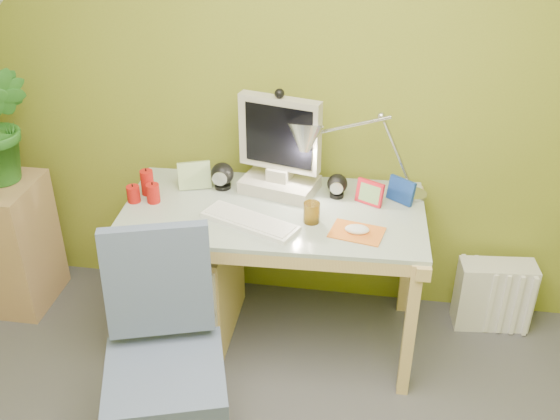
# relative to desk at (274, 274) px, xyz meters

# --- Properties ---
(wall_back) EXTENTS (3.20, 0.01, 2.40)m
(wall_back) POSITION_rel_desk_xyz_m (0.06, 0.38, 0.84)
(wall_back) COLOR olive
(wall_back) RESTS_ON floor
(desk) EXTENTS (1.37, 0.73, 0.72)m
(desk) POSITION_rel_desk_xyz_m (0.00, 0.00, 0.00)
(desk) COLOR tan
(desk) RESTS_ON floor
(monitor) EXTENTS (0.39, 0.28, 0.48)m
(monitor) POSITION_rel_desk_xyz_m (0.00, 0.18, 0.60)
(monitor) COLOR #B5B0A3
(monitor) RESTS_ON desk
(speaker_left) EXTENTS (0.12, 0.12, 0.13)m
(speaker_left) POSITION_rel_desk_xyz_m (-0.27, 0.16, 0.43)
(speaker_left) COLOR black
(speaker_left) RESTS_ON desk
(speaker_right) EXTENTS (0.10, 0.10, 0.11)m
(speaker_right) POSITION_rel_desk_xyz_m (0.27, 0.16, 0.42)
(speaker_right) COLOR black
(speaker_right) RESTS_ON desk
(keyboard) EXTENTS (0.45, 0.30, 0.02)m
(keyboard) POSITION_rel_desk_xyz_m (-0.08, -0.14, 0.37)
(keyboard) COLOR white
(keyboard) RESTS_ON desk
(mousepad) EXTENTS (0.25, 0.20, 0.01)m
(mousepad) POSITION_rel_desk_xyz_m (0.38, -0.14, 0.36)
(mousepad) COLOR orange
(mousepad) RESTS_ON desk
(mouse) EXTENTS (0.11, 0.08, 0.04)m
(mouse) POSITION_rel_desk_xyz_m (0.38, -0.14, 0.38)
(mouse) COLOR white
(mouse) RESTS_ON mousepad
(amber_tumbler) EXTENTS (0.08, 0.08, 0.09)m
(amber_tumbler) POSITION_rel_desk_xyz_m (0.18, -0.08, 0.41)
(amber_tumbler) COLOR #956815
(amber_tumbler) RESTS_ON desk
(candle_cluster) EXTENTS (0.19, 0.17, 0.12)m
(candle_cluster) POSITION_rel_desk_xyz_m (-0.60, 0.01, 0.42)
(candle_cluster) COLOR #B4140F
(candle_cluster) RESTS_ON desk
(photo_frame_red) EXTENTS (0.12, 0.07, 0.11)m
(photo_frame_red) POSITION_rel_desk_xyz_m (0.42, 0.12, 0.42)
(photo_frame_red) COLOR red
(photo_frame_red) RESTS_ON desk
(photo_frame_blue) EXTENTS (0.12, 0.09, 0.11)m
(photo_frame_blue) POSITION_rel_desk_xyz_m (0.56, 0.16, 0.42)
(photo_frame_blue) COLOR navy
(photo_frame_blue) RESTS_ON desk
(photo_frame_green) EXTENTS (0.15, 0.07, 0.13)m
(photo_frame_green) POSITION_rel_desk_xyz_m (-0.40, 0.14, 0.43)
(photo_frame_green) COLOR #A3C084
(photo_frame_green) RESTS_ON desk
(desk_lamp) EXTENTS (0.59, 0.27, 0.62)m
(desk_lamp) POSITION_rel_desk_xyz_m (0.45, 0.18, 0.67)
(desk_lamp) COLOR silver
(desk_lamp) RESTS_ON desk
(side_ledge) EXTENTS (0.26, 0.40, 0.69)m
(side_ledge) POSITION_rel_desk_xyz_m (-1.34, 0.07, -0.01)
(side_ledge) COLOR tan
(side_ledge) RESTS_ON floor
(task_chair) EXTENTS (0.63, 0.63, 0.90)m
(task_chair) POSITION_rel_desk_xyz_m (-0.27, -0.81, 0.09)
(task_chair) COLOR #465474
(task_chair) RESTS_ON floor
(radiator) EXTENTS (0.38, 0.18, 0.37)m
(radiator) POSITION_rel_desk_xyz_m (1.07, 0.24, -0.18)
(radiator) COLOR silver
(radiator) RESTS_ON floor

